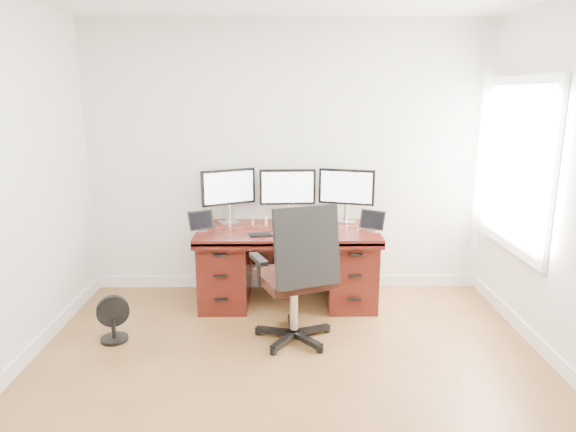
{
  "coord_description": "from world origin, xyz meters",
  "views": [
    {
      "loc": [
        -0.04,
        -2.88,
        2.01
      ],
      "look_at": [
        0.0,
        1.5,
        0.95
      ],
      "focal_mm": 32.0,
      "sensor_mm": 36.0,
      "label": 1
    }
  ],
  "objects_px": {
    "floor_fan": "(113,320)",
    "keyboard": "(287,233)",
    "desk": "(288,263)",
    "office_chair": "(297,298)",
    "monitor_center": "(288,189)"
  },
  "relations": [
    {
      "from": "floor_fan",
      "to": "keyboard",
      "type": "relative_size",
      "value": 1.51
    },
    {
      "from": "desk",
      "to": "office_chair",
      "type": "height_order",
      "value": "office_chair"
    },
    {
      "from": "desk",
      "to": "floor_fan",
      "type": "distance_m",
      "value": 1.67
    },
    {
      "from": "monitor_center",
      "to": "keyboard",
      "type": "xyz_separation_m",
      "value": [
        -0.01,
        -0.45,
        -0.33
      ]
    },
    {
      "from": "office_chair",
      "to": "keyboard",
      "type": "height_order",
      "value": "office_chair"
    },
    {
      "from": "office_chair",
      "to": "floor_fan",
      "type": "height_order",
      "value": "office_chair"
    },
    {
      "from": "monitor_center",
      "to": "keyboard",
      "type": "distance_m",
      "value": 0.55
    },
    {
      "from": "desk",
      "to": "keyboard",
      "type": "bearing_deg",
      "value": -92.97
    },
    {
      "from": "office_chair",
      "to": "floor_fan",
      "type": "distance_m",
      "value": 1.53
    },
    {
      "from": "floor_fan",
      "to": "office_chair",
      "type": "bearing_deg",
      "value": -21.56
    },
    {
      "from": "desk",
      "to": "floor_fan",
      "type": "bearing_deg",
      "value": -151.13
    },
    {
      "from": "keyboard",
      "to": "monitor_center",
      "type": "bearing_deg",
      "value": 67.71
    },
    {
      "from": "desk",
      "to": "office_chair",
      "type": "xyz_separation_m",
      "value": [
        0.07,
        -0.83,
        -0.01
      ]
    },
    {
      "from": "floor_fan",
      "to": "keyboard",
      "type": "bearing_deg",
      "value": 1.99
    },
    {
      "from": "keyboard",
      "to": "office_chair",
      "type": "bearing_deg",
      "value": -103.81
    }
  ]
}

